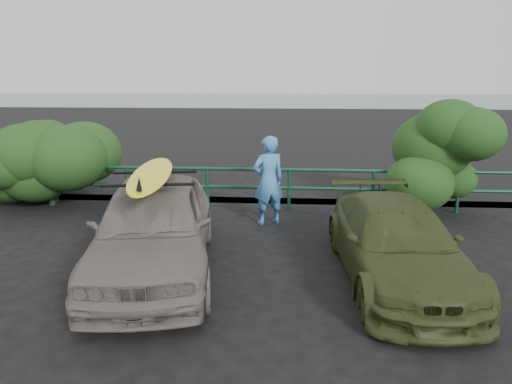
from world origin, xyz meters
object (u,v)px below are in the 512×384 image
surfboard (151,174)px  sedan (154,226)px  olive_vehicle (396,242)px  man (268,181)px  guardrail (248,188)px

surfboard → sedan: bearing=0.0°
sedan → olive_vehicle: bearing=-9.9°
olive_vehicle → man: man is taller
olive_vehicle → surfboard: (-3.93, 0.04, 1.05)m
sedan → surfboard: (0.00, 0.00, 0.88)m
sedan → olive_vehicle: size_ratio=1.08×
man → surfboard: man is taller
man → surfboard: bearing=31.3°
man → guardrail: bearing=-88.7°
guardrail → olive_vehicle: 4.65m
sedan → surfboard: bearing=0.0°
guardrail → olive_vehicle: (2.70, -3.78, 0.10)m
olive_vehicle → surfboard: bearing=176.3°
surfboard → olive_vehicle: bearing=-9.9°
olive_vehicle → man: 3.46m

